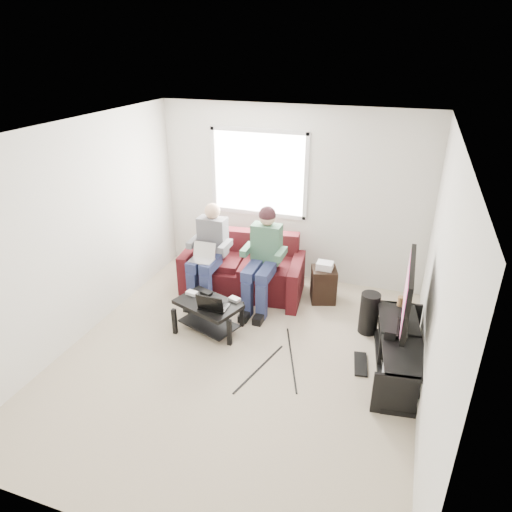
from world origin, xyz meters
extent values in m
plane|color=#B1A689|center=(0.00, 0.00, 0.00)|extent=(4.50, 4.50, 0.00)
plane|color=white|center=(0.00, 0.00, 2.60)|extent=(4.50, 4.50, 0.00)
plane|color=silver|center=(0.00, 2.25, 1.30)|extent=(4.50, 0.00, 4.50)
plane|color=silver|center=(0.00, -2.25, 1.30)|extent=(4.50, 0.00, 4.50)
plane|color=silver|center=(-2.00, 0.00, 1.30)|extent=(0.00, 4.50, 4.50)
plane|color=silver|center=(2.00, 0.00, 1.30)|extent=(0.00, 4.50, 4.50)
cube|color=white|center=(-0.50, 2.24, 1.60)|extent=(1.40, 0.01, 1.20)
cube|color=silver|center=(-0.50, 2.23, 1.60)|extent=(1.48, 0.04, 1.28)
cube|color=#421017|center=(-0.51, 1.52, 0.21)|extent=(1.55, 0.94, 0.41)
cube|color=#421017|center=(-0.51, 1.86, 0.62)|extent=(1.48, 0.36, 0.42)
cube|color=#421017|center=(-1.32, 1.52, 0.29)|extent=(0.25, 0.89, 0.59)
cube|color=#421017|center=(0.30, 1.52, 0.29)|extent=(0.25, 0.89, 0.59)
cube|color=#421017|center=(-0.87, 1.50, 0.46)|extent=(0.76, 0.74, 0.10)
cube|color=#421017|center=(-0.15, 1.50, 0.46)|extent=(0.76, 0.74, 0.10)
cube|color=navy|center=(-1.01, 1.09, 0.58)|extent=(0.16, 0.45, 0.14)
cube|color=navy|center=(-0.81, 1.09, 0.58)|extent=(0.16, 0.45, 0.14)
cube|color=navy|center=(-1.01, 0.91, 0.26)|extent=(0.13, 0.13, 0.51)
cube|color=navy|center=(-0.81, 0.91, 0.26)|extent=(0.13, 0.13, 0.51)
cube|color=slate|center=(-0.91, 1.42, 0.86)|extent=(0.40, 0.22, 0.55)
sphere|color=#D5A685|center=(-0.91, 1.44, 1.23)|extent=(0.22, 0.22, 0.22)
cube|color=navy|center=(-0.21, 1.09, 0.58)|extent=(0.16, 0.45, 0.14)
cube|color=navy|center=(-0.01, 1.09, 0.58)|extent=(0.16, 0.45, 0.14)
cube|color=navy|center=(-0.21, 0.91, 0.26)|extent=(0.13, 0.13, 0.51)
cube|color=navy|center=(-0.01, 0.91, 0.26)|extent=(0.13, 0.13, 0.51)
cube|color=#4E5151|center=(-0.11, 1.42, 0.86)|extent=(0.40, 0.22, 0.55)
sphere|color=#D5A685|center=(-0.11, 1.44, 1.23)|extent=(0.22, 0.22, 0.22)
sphere|color=#32191D|center=(-0.11, 1.44, 1.27)|extent=(0.23, 0.23, 0.23)
cube|color=black|center=(-0.56, 0.43, 0.38)|extent=(0.92, 0.73, 0.05)
cube|color=black|center=(-0.56, 0.43, 0.09)|extent=(0.82, 0.63, 0.02)
cube|color=black|center=(-0.93, 0.22, 0.18)|extent=(0.05, 0.05, 0.35)
cube|color=black|center=(-0.19, 0.22, 0.18)|extent=(0.05, 0.05, 0.35)
cube|color=black|center=(-0.93, 0.65, 0.18)|extent=(0.05, 0.05, 0.35)
cube|color=black|center=(-0.19, 0.65, 0.18)|extent=(0.05, 0.05, 0.35)
cube|color=silver|center=(-0.84, 0.55, 0.42)|extent=(0.16, 0.12, 0.04)
cube|color=black|center=(-0.66, 0.61, 0.42)|extent=(0.16, 0.13, 0.04)
cube|color=gray|center=(-0.26, 0.58, 0.42)|extent=(0.16, 0.13, 0.04)
cube|color=black|center=(1.77, 0.37, 0.46)|extent=(0.63, 1.48, 0.04)
cube|color=black|center=(1.77, 0.37, 0.24)|extent=(0.58, 1.42, 0.03)
cube|color=black|center=(1.77, 0.37, 0.03)|extent=(0.63, 1.48, 0.06)
cube|color=black|center=(1.77, -0.32, 0.24)|extent=(0.43, 0.10, 0.48)
cube|color=black|center=(1.77, 1.07, 0.24)|extent=(0.43, 0.10, 0.48)
cube|color=black|center=(1.77, 0.47, 0.50)|extent=(0.12, 0.40, 0.04)
cube|color=black|center=(1.77, 0.47, 0.58)|extent=(0.06, 0.06, 0.12)
cube|color=black|center=(1.77, 0.47, 0.96)|extent=(0.05, 1.10, 0.65)
cube|color=#D1317F|center=(1.74, 0.47, 0.96)|extent=(0.01, 1.01, 0.58)
cube|color=black|center=(1.65, 0.47, 0.53)|extent=(0.12, 0.50, 0.10)
cylinder|color=olive|center=(1.72, 1.00, 0.54)|extent=(0.08, 0.08, 0.12)
cube|color=silver|center=(1.77, -0.03, 0.28)|extent=(0.30, 0.22, 0.06)
cube|color=gray|center=(1.77, 0.67, 0.29)|extent=(0.34, 0.26, 0.08)
cube|color=black|center=(1.77, 0.32, 0.29)|extent=(0.38, 0.30, 0.07)
cylinder|color=black|center=(1.37, 1.05, 0.27)|extent=(0.24, 0.24, 0.55)
cube|color=black|center=(1.38, 0.34, 0.01)|extent=(0.21, 0.45, 0.02)
cube|color=black|center=(0.67, 1.63, 0.25)|extent=(0.34, 0.34, 0.50)
cube|color=silver|center=(0.67, 1.63, 0.55)|extent=(0.22, 0.18, 0.10)
camera|label=1|loc=(1.61, -4.02, 3.36)|focal=32.00mm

